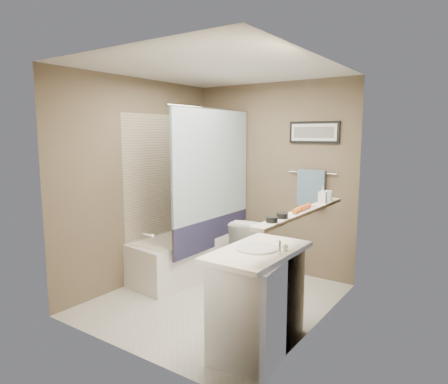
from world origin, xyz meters
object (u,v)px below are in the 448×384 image
Objects in this scene: candle_bowl_far at (282,216)px; hair_brush_front at (298,210)px; toilet at (257,248)px; glass_jar at (328,196)px; candle_bowl_near at (272,220)px; soap_bottle at (323,195)px; vanity at (258,301)px; hair_brush_back at (305,207)px; bathtub at (186,256)px.

hair_brush_front is at bearing 90.00° from candle_bowl_far.
glass_jar is (1.01, -0.38, 0.79)m from toilet.
candle_bowl_far is 0.99m from glass_jar.
hair_brush_front is at bearing 90.00° from candle_bowl_near.
soap_bottle is at bearing 146.23° from toilet.
toilet is 1.63m from vanity.
bathtub is at bearing 163.72° from hair_brush_back.
bathtub is at bearing 176.49° from soap_bottle.
candle_bowl_far is 0.90× the size of glass_jar.
candle_bowl_near is 0.47m from hair_brush_front.
hair_brush_back is (0.00, 0.15, 0.00)m from hair_brush_front.
toilet is at bearing 132.91° from hair_brush_front.
hair_brush_back is (1.01, -0.94, 0.76)m from toilet.
glass_jar is at bearing 90.00° from soap_bottle.
hair_brush_back is at bearing 130.83° from toilet.
candle_bowl_far is at bearing 2.38° from vanity.
soap_bottle reaches higher than hair_brush_back.
hair_brush_back is 0.55m from glass_jar.
hair_brush_back is at bearing -9.41° from bathtub.
soap_bottle reaches higher than hair_brush_front.
glass_jar reaches higher than candle_bowl_near.
candle_bowl_far is (0.00, 0.17, 0.00)m from candle_bowl_near.
hair_brush_front is (1.01, -1.08, 0.76)m from toilet.
hair_brush_back is at bearing 90.00° from candle_bowl_far.
candle_bowl_near is at bearing -90.00° from hair_brush_front.
vanity is at bearing -101.86° from soap_bottle.
glass_jar is (0.00, 0.99, 0.03)m from candle_bowl_far.
hair_brush_front is 0.70m from glass_jar.
vanity is at bearing -24.88° from bathtub.
glass_jar is at bearing 90.00° from candle_bowl_near.
bathtub is 6.82× the size of hair_brush_front.
soap_bottle is (0.00, 0.41, 0.06)m from hair_brush_back.
hair_brush_back is 1.41× the size of soap_bottle.
hair_brush_back reaches higher than bathtub.
toilet is 0.84× the size of vanity.
hair_brush_back is (0.00, 0.61, 0.00)m from candle_bowl_near.
toilet is 3.45× the size of hair_brush_front.
candle_bowl_near is 0.90× the size of glass_jar.
bathtub is 1.67× the size of vanity.
toilet is 1.40m from soap_bottle.
glass_jar is at bearing 7.89° from bathtub.
toilet is 1.57m from hair_brush_back.
hair_brush_front is at bearing -90.00° from hair_brush_back.
glass_jar reaches higher than hair_brush_front.
toilet is 3.45× the size of hair_brush_back.
glass_jar reaches higher than candle_bowl_far.
vanity is at bearing -171.17° from candle_bowl_far.
candle_bowl_near reaches higher than toilet.
bathtub is 6.82× the size of hair_brush_back.
toilet is 1.66m from hair_brush_front.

